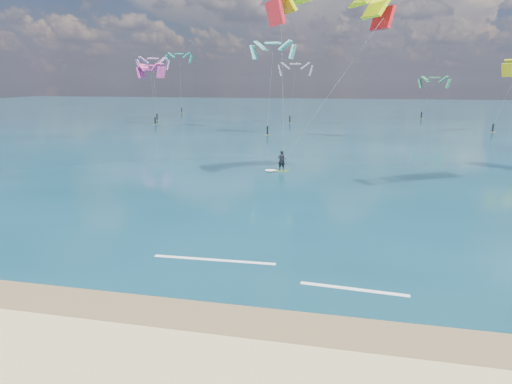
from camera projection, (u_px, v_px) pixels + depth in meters
ground at (309, 156)px, 52.01m from camera, size 320.00×320.00×0.00m
wet_sand_strip at (208, 315)px, 16.91m from camera, size 320.00×2.40×0.01m
sea at (336, 115)px, 112.71m from camera, size 320.00×200.00×0.04m
kitesurfer_main at (305, 79)px, 37.41m from camera, size 12.70×10.88×16.78m
shoreline_foam at (268, 271)px, 20.71m from camera, size 11.89×2.31×0.01m
distant_kites at (266, 93)px, 87.13m from camera, size 72.40×44.70×14.63m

